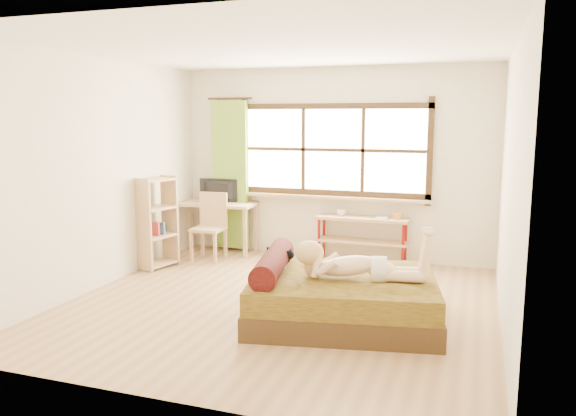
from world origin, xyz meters
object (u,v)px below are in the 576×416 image
at_px(woman, 358,252).
at_px(bookshelf, 157,222).
at_px(desk, 216,209).
at_px(kitten, 279,257).
at_px(pipe_shelf, 363,229).
at_px(bed, 339,296).
at_px(chair, 211,222).

bearing_deg(woman, bookshelf, 147.07).
distance_m(desk, bookshelf, 1.10).
distance_m(kitten, desk, 2.75).
xyz_separation_m(woman, bookshelf, (-2.99, 1.22, -0.11)).
distance_m(woman, pipe_shelf, 2.43).
relative_size(woman, kitten, 4.67).
height_order(bed, pipe_shelf, pipe_shelf).
bearing_deg(chair, woman, -38.58).
xyz_separation_m(bed, chair, (-2.34, 1.85, 0.28)).
relative_size(bed, kitten, 7.55).
xyz_separation_m(chair, bookshelf, (-0.46, -0.67, 0.09)).
distance_m(chair, bookshelf, 0.82).
xyz_separation_m(bed, bookshelf, (-2.80, 1.18, 0.37)).
distance_m(bed, pipe_shelf, 2.36).
distance_m(chair, pipe_shelf, 2.16).
bearing_deg(kitten, bed, -19.89).
bearing_deg(woman, kitten, 159.45).
xyz_separation_m(bed, woman, (0.19, -0.04, 0.48)).
bearing_deg(pipe_shelf, bed, -84.11).
bearing_deg(bed, kitten, 160.11).
xyz_separation_m(kitten, bookshelf, (-2.12, 1.07, 0.06)).
bearing_deg(kitten, chair, 122.86).
bearing_deg(woman, bed, 157.15).
relative_size(woman, pipe_shelf, 0.99).
relative_size(woman, chair, 1.35).
distance_m(desk, chair, 0.40).
relative_size(bed, bookshelf, 1.69).
bearing_deg(bed, woman, -22.85).
relative_size(woman, desk, 1.04).
xyz_separation_m(bed, kitten, (-0.68, 0.11, 0.32)).
bearing_deg(chair, desk, 103.18).
xyz_separation_m(pipe_shelf, bookshelf, (-2.57, -1.16, 0.15)).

